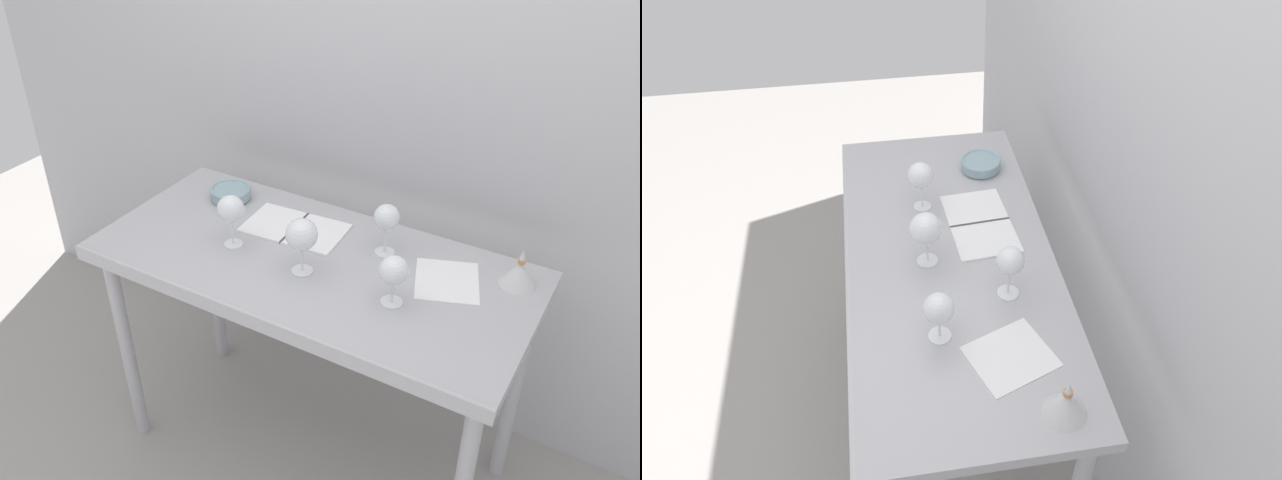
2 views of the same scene
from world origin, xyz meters
The scene contains 11 objects.
ground_plane centered at (0.00, 0.00, 0.00)m, with size 6.00×6.00×0.00m, color #9D9893.
back_wall centered at (0.00, 0.49, 1.30)m, with size 3.80×0.04×2.60m, color #B8B8BD.
steel_counter centered at (0.00, -0.01, 0.79)m, with size 1.40×0.65×0.90m.
wine_glass_far_right centered at (0.18, 0.14, 1.03)m, with size 0.08×0.08×0.17m.
wine_glass_near_right centered at (0.31, -0.08, 1.01)m, with size 0.09×0.09×0.16m.
wine_glass_near_center centered at (0.01, -0.08, 1.03)m, with size 0.10×0.10×0.18m.
wine_glass_near_left centered at (-0.26, -0.06, 1.03)m, with size 0.09×0.09×0.18m.
open_notebook centered at (-0.14, 0.12, 0.90)m, with size 0.35×0.23×0.01m.
tasting_sheet_upper centered at (0.41, 0.10, 0.90)m, with size 0.19×0.21×0.00m, color white.
tasting_bowl centered at (-0.45, 0.18, 0.93)m, with size 0.15×0.15×0.05m.
decanter_funnel centered at (0.60, 0.19, 0.94)m, with size 0.11×0.11×0.12m.
Camera 2 is at (1.38, -0.19, 2.22)m, focal length 34.20 mm.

